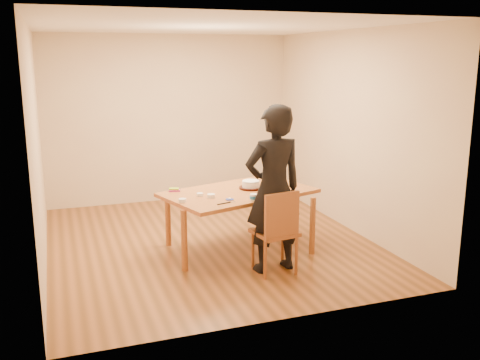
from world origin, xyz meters
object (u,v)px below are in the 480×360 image
object	(u,v)px
dining_table	(239,193)
cake	(251,184)
cake_plate	(251,188)
person	(274,189)
dining_chair	(275,233)

from	to	relation	value
dining_table	cake	distance (m)	0.21
cake_plate	person	bearing A→B (deg)	-92.36
person	cake_plate	bearing A→B (deg)	-98.02
dining_chair	cake	size ratio (longest dim) A/B	1.99
dining_table	cake	xyz separation A→B (m)	(0.18, 0.06, 0.08)
dining_chair	cake_plate	size ratio (longest dim) A/B	1.47
dining_table	dining_chair	world-z (taller)	dining_table
dining_table	dining_chair	xyz separation A→B (m)	(0.15, -0.78, -0.28)
person	cake	bearing A→B (deg)	-98.02
dining_table	cake	world-z (taller)	cake
cake	person	size ratio (longest dim) A/B	0.12
dining_table	person	size ratio (longest dim) A/B	0.95
dining_table	cake_plate	xyz separation A→B (m)	(0.18, 0.06, 0.03)
cake_plate	person	distance (m)	0.81
dining_chair	cake_plate	distance (m)	0.90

